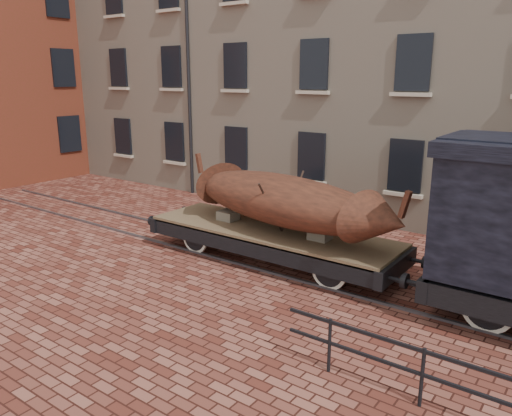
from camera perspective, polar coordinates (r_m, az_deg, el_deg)
The scene contains 4 objects.
ground at distance 13.53m, azimuth 4.69°, elevation -6.88°, with size 90.00×90.00×0.00m, color #512118.
rail_track at distance 13.52m, azimuth 4.69°, elevation -6.76°, with size 30.00×1.52×0.06m.
flatcar_wagon at distance 13.71m, azimuth 1.74°, elevation -3.17°, with size 8.06×2.19×1.22m.
iron_boat at distance 13.23m, azimuth 3.01°, elevation 0.99°, with size 7.38×3.14×1.74m.
Camera 1 is at (6.54, -10.75, 4.98)m, focal length 35.00 mm.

